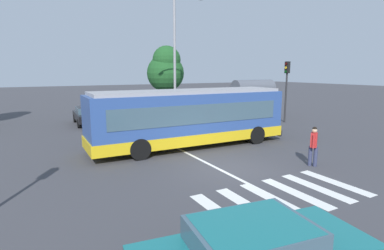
% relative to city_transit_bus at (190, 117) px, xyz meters
% --- Properties ---
extents(ground_plane, '(160.00, 160.00, 0.00)m').
position_rel_city_transit_bus_xyz_m(ground_plane, '(-0.37, -4.12, -1.59)').
color(ground_plane, '#3D3D42').
extents(city_transit_bus, '(10.84, 2.75, 3.06)m').
position_rel_city_transit_bus_xyz_m(city_transit_bus, '(0.00, 0.00, 0.00)').
color(city_transit_bus, black).
rests_on(city_transit_bus, ground_plane).
extents(pedestrian_crossing_street, '(0.49, 0.45, 1.72)m').
position_rel_city_transit_bus_xyz_m(pedestrian_crossing_street, '(2.99, -5.56, -0.62)').
color(pedestrian_crossing_street, '#333856').
rests_on(pedestrian_crossing_street, ground_plane).
extents(parked_car_black, '(2.01, 4.57, 1.35)m').
position_rel_city_transit_bus_xyz_m(parked_car_black, '(-3.53, 9.91, -0.82)').
color(parked_car_black, black).
rests_on(parked_car_black, ground_plane).
extents(parked_car_red, '(1.91, 4.52, 1.35)m').
position_rel_city_transit_bus_xyz_m(parked_car_red, '(-0.59, 10.13, -0.82)').
color(parked_car_red, black).
rests_on(parked_car_red, ground_plane).
extents(parked_car_white, '(1.87, 4.50, 1.35)m').
position_rel_city_transit_bus_xyz_m(parked_car_white, '(2.03, 10.01, -0.82)').
color(parked_car_white, black).
rests_on(parked_car_white, ground_plane).
extents(traffic_light_far_corner, '(0.33, 0.32, 4.77)m').
position_rel_city_transit_bus_xyz_m(traffic_light_far_corner, '(10.42, 3.39, 1.61)').
color(traffic_light_far_corner, '#28282B').
rests_on(traffic_light_far_corner, ground_plane).
extents(bus_stop_shelter, '(4.16, 1.54, 3.25)m').
position_rel_city_transit_bus_xyz_m(bus_stop_shelter, '(10.81, 7.82, 0.83)').
color(bus_stop_shelter, '#28282B').
rests_on(bus_stop_shelter, ground_plane).
extents(twin_arm_street_lamp, '(5.22, 0.32, 9.97)m').
position_rel_city_transit_bus_xyz_m(twin_arm_street_lamp, '(2.95, 8.01, 4.52)').
color(twin_arm_street_lamp, '#939399').
rests_on(twin_arm_street_lamp, ground_plane).
extents(background_tree_right, '(3.95, 3.95, 6.67)m').
position_rel_city_transit_bus_xyz_m(background_tree_right, '(5.70, 16.02, 2.62)').
color(background_tree_right, brown).
rests_on(background_tree_right, ground_plane).
extents(crosswalk_painted_stripes, '(5.51, 2.89, 0.01)m').
position_rel_city_transit_bus_xyz_m(crosswalk_painted_stripes, '(-0.43, -7.34, -1.58)').
color(crosswalk_painted_stripes, silver).
rests_on(crosswalk_painted_stripes, ground_plane).
extents(lane_center_line, '(0.16, 24.00, 0.01)m').
position_rel_city_transit_bus_xyz_m(lane_center_line, '(-0.78, -2.12, -1.58)').
color(lane_center_line, silver).
rests_on(lane_center_line, ground_plane).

